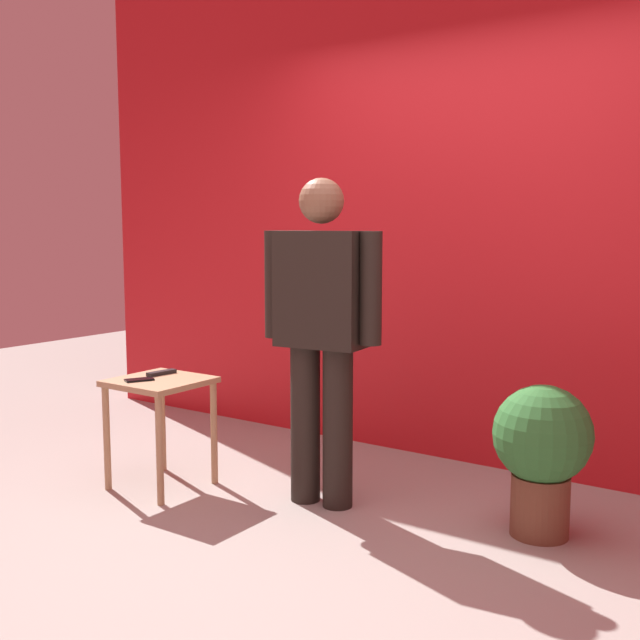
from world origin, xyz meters
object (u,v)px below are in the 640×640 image
at_px(standing_person, 321,325).
at_px(tv_remote, 162,373).
at_px(potted_plant, 542,447).
at_px(side_table, 160,399).
at_px(cell_phone, 139,380).

relative_size(standing_person, tv_remote, 9.48).
relative_size(standing_person, potted_plant, 2.34).
xyz_separation_m(standing_person, side_table, (-0.84, -0.28, -0.43)).
bearing_deg(cell_phone, potted_plant, 45.13).
distance_m(standing_person, tv_remote, 0.98).
relative_size(tv_remote, potted_plant, 0.25).
relative_size(side_table, cell_phone, 4.06).
distance_m(standing_person, potted_plant, 1.17).
xyz_separation_m(side_table, tv_remote, (-0.08, 0.09, 0.12)).
xyz_separation_m(standing_person, cell_phone, (-0.89, -0.38, -0.31)).
bearing_deg(potted_plant, tv_remote, -167.74).
bearing_deg(side_table, potted_plant, 15.23).
relative_size(side_table, potted_plant, 0.85).
bearing_deg(standing_person, tv_remote, -167.78).
xyz_separation_m(standing_person, tv_remote, (-0.91, -0.20, -0.31)).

